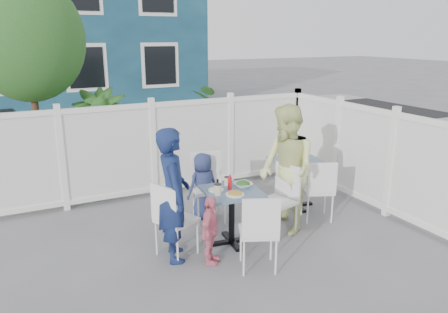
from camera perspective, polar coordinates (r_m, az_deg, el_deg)
name	(u,v)px	position (r m, az deg, el deg)	size (l,w,h in m)	color
ground	(207,258)	(5.56, -2.23, -13.08)	(80.00, 80.00, 0.00)	slate
near_sidewalk	(129,173)	(8.90, -12.31, -2.16)	(24.00, 2.60, 0.01)	gray
street	(94,136)	(12.41, -16.57, 2.56)	(24.00, 5.00, 0.01)	black
far_sidewalk	(77,117)	(15.42, -18.64, 4.86)	(24.00, 1.60, 0.01)	gray
building	(42,26)	(18.52, -22.63, 15.51)	(11.00, 6.00, 6.00)	#17394C
fence_back	(153,151)	(7.41, -9.21, 0.69)	(5.86, 0.08, 1.60)	white
fence_right	(362,156)	(7.34, 17.55, 0.00)	(0.08, 3.66, 1.60)	white
tree	(27,40)	(7.77, -24.32, 13.73)	(1.80, 1.62, 3.59)	#382316
potted_shrub_a	(98,141)	(7.87, -16.09, 1.99)	(1.00, 1.00, 1.79)	#214E1C
potted_shrub_b	(232,131)	(8.60, 1.08, 3.36)	(1.52, 1.31, 1.68)	#214E1C
main_table	(232,202)	(5.69, 1.01, -5.99)	(0.77, 0.77, 0.74)	#3A5675
spare_table	(297,171)	(6.96, 9.51, -1.84)	(0.83, 0.83, 0.78)	#3A5675
chair_left	(171,215)	(5.38, -6.88, -7.60)	(0.56, 0.57, 0.96)	white
chair_right	(282,194)	(6.05, 7.56, -4.89)	(0.52, 0.53, 0.97)	white
chair_back	(208,181)	(6.44, -2.15, -3.23)	(0.54, 0.53, 1.01)	white
chair_near	(259,228)	(5.04, 4.65, -9.26)	(0.56, 0.55, 0.94)	white
chair_spare	(319,186)	(6.51, 12.35, -3.83)	(0.54, 0.53, 0.93)	white
man	(173,195)	(5.27, -6.65, -5.00)	(0.60, 0.39, 1.64)	navy
woman	(287,170)	(6.02, 8.18, -1.71)	(0.87, 0.67, 1.78)	#CFE046
boy	(203,186)	(6.50, -2.73, -3.85)	(0.49, 0.32, 1.01)	navy
toddler	(210,230)	(5.26, -1.80, -9.63)	(0.50, 0.21, 0.85)	pink
plate_main	(235,194)	(5.46, 1.46, -4.96)	(0.23, 0.23, 0.01)	white
plate_side	(216,190)	(5.62, -1.07, -4.37)	(0.20, 0.20, 0.01)	white
salad_bowl	(243,185)	(5.73, 2.50, -3.73)	(0.24, 0.24, 0.06)	white
coffee_cup_a	(218,190)	(5.45, -0.80, -4.35)	(0.09, 0.09, 0.13)	beige
coffee_cup_b	(227,181)	(5.79, 0.40, -3.27)	(0.07, 0.07, 0.11)	beige
ketchup_bottle	(230,183)	(5.63, 0.77, -3.52)	(0.05, 0.05, 0.16)	red
salt_shaker	(221,183)	(5.78, -0.45, -3.51)	(0.03, 0.03, 0.07)	white
pepper_shaker	(218,182)	(5.83, -0.85, -3.31)	(0.03, 0.03, 0.07)	black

